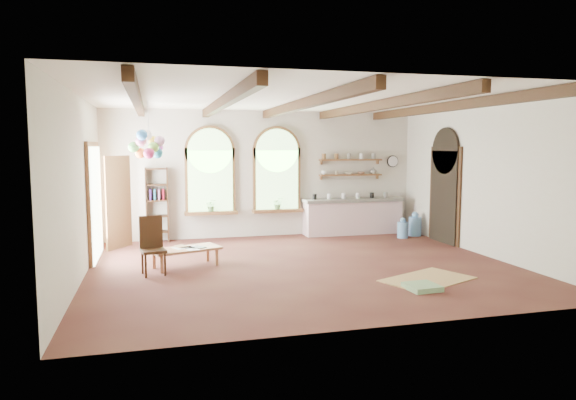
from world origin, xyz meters
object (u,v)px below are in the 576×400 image
object	(u,v)px
kitchen_counter	(353,216)
balloon_cluster	(149,145)
side_chair	(153,258)
coffee_table	(186,250)

from	to	relation	value
kitchen_counter	balloon_cluster	xyz separation A→B (m)	(-5.14, -1.84, 1.86)
kitchen_counter	side_chair	world-z (taller)	side_chair
kitchen_counter	side_chair	size ratio (longest dim) A/B	2.54
balloon_cluster	kitchen_counter	bearing A→B (deg)	19.73
kitchen_counter	coffee_table	size ratio (longest dim) A/B	1.90
kitchen_counter	balloon_cluster	distance (m)	5.77
side_chair	balloon_cluster	xyz separation A→B (m)	(-0.04, 1.30, 2.03)
coffee_table	kitchen_counter	bearing A→B (deg)	30.94
side_chair	balloon_cluster	size ratio (longest dim) A/B	0.93
coffee_table	balloon_cluster	distance (m)	2.28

